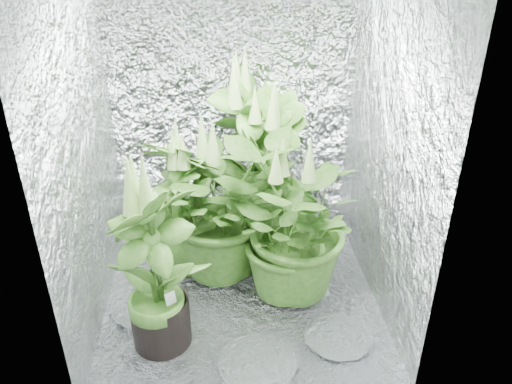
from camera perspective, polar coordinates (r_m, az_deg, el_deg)
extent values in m
plane|color=white|center=(3.13, -1.73, -11.22)|extent=(1.60, 1.60, 0.00)
cube|color=white|center=(3.37, -2.77, 11.08)|extent=(1.60, 0.02, 2.00)
cube|color=white|center=(1.90, -0.77, -3.08)|extent=(1.60, 0.02, 2.00)
cube|color=white|center=(2.70, -19.29, 5.12)|extent=(0.02, 1.60, 2.00)
cube|color=white|center=(2.77, 14.83, 6.31)|extent=(0.02, 1.60, 2.00)
cylinder|color=black|center=(3.23, -3.58, -7.21)|extent=(0.27, 0.27, 0.24)
cylinder|color=#4F3717|center=(3.17, -3.64, -5.63)|extent=(0.25, 0.25, 0.03)
imported|color=#1E4812|center=(3.03, -3.79, -1.41)|extent=(0.99, 0.99, 0.93)
cone|color=#719A4D|center=(2.85, -4.05, 5.75)|extent=(0.09, 0.09, 0.24)
cylinder|color=black|center=(3.58, -0.23, -2.85)|extent=(0.32, 0.32, 0.29)
cylinder|color=#4F3717|center=(3.52, -0.23, -1.06)|extent=(0.29, 0.29, 0.03)
imported|color=#1E4812|center=(3.36, -0.24, 4.25)|extent=(0.86, 0.86, 1.18)
cone|color=#719A4D|center=(3.18, -0.26, 12.90)|extent=(0.10, 0.10, 0.29)
cylinder|color=black|center=(3.45, 1.21, -4.51)|extent=(0.28, 0.28, 0.25)
cylinder|color=#4F3717|center=(3.39, 1.23, -2.92)|extent=(0.26, 0.26, 0.03)
imported|color=#1E4812|center=(3.24, 1.29, 1.97)|extent=(0.74, 0.74, 1.06)
cone|color=#719A4D|center=(3.06, 1.38, 9.88)|extent=(0.09, 0.09, 0.25)
cylinder|color=black|center=(3.30, -8.10, -6.60)|extent=(0.27, 0.27, 0.24)
cylinder|color=#4F3717|center=(3.24, -8.23, -5.06)|extent=(0.25, 0.25, 0.03)
imported|color=#1E4812|center=(3.12, -8.54, -1.24)|extent=(0.68, 0.68, 0.89)
cone|color=#719A4D|center=(2.95, -9.06, 5.34)|extent=(0.09, 0.09, 0.24)
cylinder|color=black|center=(3.04, 3.89, -9.96)|extent=(0.25, 0.25, 0.22)
cylinder|color=#4F3717|center=(2.98, 3.95, -8.49)|extent=(0.23, 0.23, 0.03)
imported|color=#1E4812|center=(2.83, 4.13, -3.90)|extent=(0.94, 0.94, 0.93)
cone|color=#719A4D|center=(2.63, 4.44, 3.69)|extent=(0.08, 0.08, 0.22)
cylinder|color=black|center=(2.77, -10.79, -14.23)|extent=(0.31, 0.31, 0.28)
cylinder|color=#4F3717|center=(2.69, -11.03, -12.28)|extent=(0.28, 0.28, 0.03)
imported|color=#1E4812|center=(2.54, -11.53, -8.03)|extent=(0.71, 0.71, 0.95)
cone|color=#719A4D|center=(2.33, -12.48, 0.13)|extent=(0.10, 0.10, 0.28)
cylinder|color=black|center=(3.54, 7.86, -5.44)|extent=(0.15, 0.15, 0.09)
cylinder|color=black|center=(3.45, 8.05, -3.01)|extent=(0.13, 0.13, 0.11)
cylinder|color=#4C4C51|center=(3.44, 6.95, -2.97)|extent=(0.07, 0.33, 0.33)
torus|color=#4C4C51|center=(3.44, 6.95, -2.97)|extent=(0.07, 0.34, 0.34)
cube|color=white|center=(2.64, -9.70, -12.09)|extent=(0.06, 0.05, 0.09)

